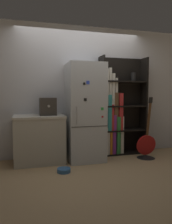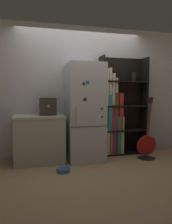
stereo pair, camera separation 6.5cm
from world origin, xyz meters
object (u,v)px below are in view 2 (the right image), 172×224
at_px(guitar, 146,150).
at_px(espresso_machine, 48,106).
at_px(bookshelf, 116,113).
at_px(pet_bowl, 63,170).
at_px(refrigerator, 85,112).

bearing_deg(guitar, espresso_machine, 170.67).
bearing_deg(bookshelf, guitar, -45.16).
bearing_deg(guitar, pet_bowl, -168.42).
height_order(bookshelf, guitar, bookshelf).
relative_size(refrigerator, guitar, 1.52).
bearing_deg(bookshelf, espresso_machine, -174.24).
xyz_separation_m(bookshelf, espresso_machine, (-1.42, -0.14, 0.16)).
bearing_deg(espresso_machine, guitar, -9.33).
xyz_separation_m(refrigerator, espresso_machine, (-0.68, 0.06, 0.12)).
height_order(refrigerator, pet_bowl, refrigerator).
bearing_deg(espresso_machine, bookshelf, 5.76).
bearing_deg(pet_bowl, guitar, 11.58).
xyz_separation_m(espresso_machine, pet_bowl, (0.18, -0.65, -0.99)).
distance_m(guitar, pet_bowl, 1.73).
height_order(espresso_machine, pet_bowl, espresso_machine).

